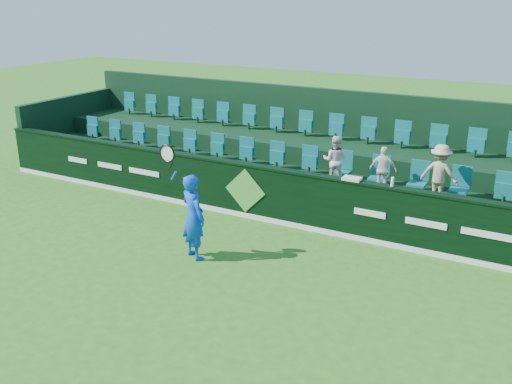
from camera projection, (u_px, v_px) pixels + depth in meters
The scene contains 13 objects.
ground at pixel (143, 285), 10.73m from camera, with size 60.00×60.00×0.00m, color #2A6E1A.
sponsor_hoarding at pixel (248, 190), 13.81m from camera, with size 16.00×0.25×1.35m.
stand_tier_front at pixel (268, 188), 14.81m from camera, with size 16.00×2.00×0.80m, color black.
stand_tier_back at pixel (299, 161), 16.30m from camera, with size 16.00×1.80×1.30m, color black.
stand_rear at pixel (306, 138), 16.48m from camera, with size 16.00×4.10×2.60m.
seat_row_front at pixel (276, 158), 14.91m from camera, with size 13.50×0.50×0.60m, color #126A74.
seat_row_back at pixel (304, 126), 16.24m from camera, with size 13.50×0.50×0.60m, color #126A74.
tennis_player at pixel (193, 216), 11.57m from camera, with size 1.15×0.66×2.45m.
spectator_left at pixel (335, 160), 13.69m from camera, with size 0.58×0.45×1.20m, color silver.
spectator_middle at pixel (383, 169), 13.17m from camera, with size 0.63×0.26×1.08m, color white.
spectator_right at pixel (440, 173), 12.56m from camera, with size 0.83×0.48×1.29m, color tan.
towel at pixel (352, 179), 12.39m from camera, with size 0.40×0.26×0.06m, color silver.
drinks_bottle at pixel (392, 182), 11.97m from camera, with size 0.06×0.06×0.20m, color white.
Camera 1 is at (6.45, -7.34, 5.21)m, focal length 40.00 mm.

